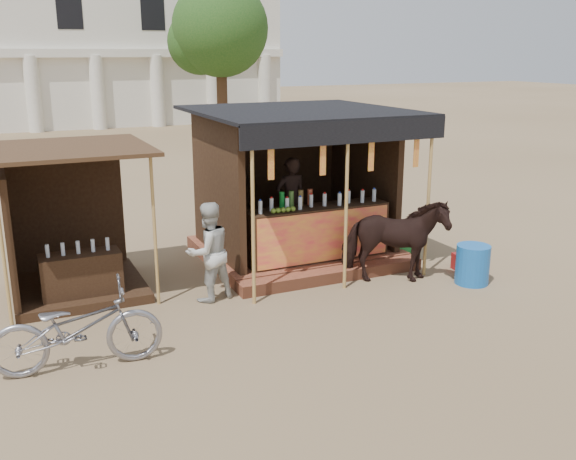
{
  "coord_description": "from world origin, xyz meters",
  "views": [
    {
      "loc": [
        -4.0,
        -7.09,
        3.77
      ],
      "look_at": [
        0.0,
        1.6,
        1.1
      ],
      "focal_mm": 40.0,
      "sensor_mm": 36.0,
      "label": 1
    }
  ],
  "objects": [
    {
      "name": "main_stall",
      "position": [
        1.0,
        3.36,
        1.02
      ],
      "size": [
        3.6,
        3.61,
        2.78
      ],
      "color": "brown",
      "rests_on": "ground"
    },
    {
      "name": "ground",
      "position": [
        0.0,
        0.0,
        0.0
      ],
      "size": [
        120.0,
        120.0,
        0.0
      ],
      "primitive_type": "plane",
      "color": "#846B4C",
      "rests_on": "ground"
    },
    {
      "name": "tree",
      "position": [
        5.81,
        22.14,
        4.63
      ],
      "size": [
        4.5,
        4.4,
        7.0
      ],
      "color": "#382314",
      "rests_on": "ground"
    },
    {
      "name": "bystander",
      "position": [
        -1.17,
        2.0,
        0.78
      ],
      "size": [
        0.88,
        0.76,
        1.57
      ],
      "primitive_type": "imported",
      "rotation": [
        0.0,
        0.0,
        3.39
      ],
      "color": "#B8B9B3",
      "rests_on": "ground"
    },
    {
      "name": "cooler",
      "position": [
        2.75,
        2.6,
        0.23
      ],
      "size": [
        0.71,
        0.55,
        0.46
      ],
      "color": "#1A772B",
      "rests_on": "ground"
    },
    {
      "name": "background_building",
      "position": [
        -2.0,
        29.94,
        3.98
      ],
      "size": [
        26.0,
        7.45,
        8.18
      ],
      "color": "silver",
      "rests_on": "ground"
    },
    {
      "name": "secondary_stall",
      "position": [
        -3.17,
        3.24,
        0.85
      ],
      "size": [
        2.4,
        2.4,
        2.38
      ],
      "color": "#342213",
      "rests_on": "ground"
    },
    {
      "name": "motorbike",
      "position": [
        -3.33,
        0.48,
        0.53
      ],
      "size": [
        2.08,
        0.88,
        1.07
      ],
      "primitive_type": "imported",
      "rotation": [
        0.0,
        0.0,
        1.48
      ],
      "color": "gray",
      "rests_on": "ground"
    },
    {
      "name": "red_crate",
      "position": [
        3.44,
        1.43,
        0.15
      ],
      "size": [
        0.48,
        0.42,
        0.29
      ],
      "primitive_type": "cube",
      "rotation": [
        0.0,
        0.0,
        -0.12
      ],
      "color": "maroon",
      "rests_on": "ground"
    },
    {
      "name": "blue_barrel",
      "position": [
        3.06,
        0.86,
        0.33
      ],
      "size": [
        0.68,
        0.68,
        0.66
      ],
      "primitive_type": "cylinder",
      "rotation": [
        0.0,
        0.0,
        0.24
      ],
      "color": "#165AAA",
      "rests_on": "ground"
    },
    {
      "name": "cow",
      "position": [
        1.89,
        1.46,
        0.72
      ],
      "size": [
        1.88,
        1.4,
        1.45
      ],
      "primitive_type": "imported",
      "rotation": [
        0.0,
        0.0,
        1.16
      ],
      "color": "black",
      "rests_on": "ground"
    }
  ]
}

